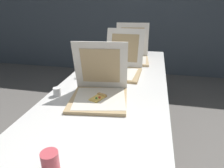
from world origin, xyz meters
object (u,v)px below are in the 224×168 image
object	(u,v)px
table	(114,87)
pizza_box_back	(131,55)
pizza_box_middle	(120,67)
cup_white_mid	(80,74)
cup_printed_front	(50,162)
cup_white_far	(101,63)
pizza_box_front	(99,92)
cup_white_near_left	(57,92)

from	to	relation	value
table	pizza_box_back	xyz separation A→B (m)	(0.06, 0.72, 0.10)
pizza_box_middle	cup_white_mid	bearing A→B (deg)	-146.38
table	pizza_box_middle	size ratio (longest dim) A/B	4.58
pizza_box_back	cup_printed_front	world-z (taller)	pizza_box_back
pizza_box_back	cup_white_mid	size ratio (longest dim) A/B	7.28
cup_printed_front	cup_white_far	bearing A→B (deg)	96.42
pizza_box_middle	cup_printed_front	world-z (taller)	pizza_box_middle
cup_printed_front	table	bearing A→B (deg)	86.37
cup_printed_front	pizza_box_front	bearing A→B (deg)	87.98
pizza_box_middle	cup_white_near_left	bearing A→B (deg)	-119.91
pizza_box_middle	cup_white_near_left	size ratio (longest dim) A/B	8.31
table	cup_printed_front	world-z (taller)	cup_printed_front
pizza_box_middle	cup_white_mid	world-z (taller)	pizza_box_middle
pizza_box_back	pizza_box_front	bearing A→B (deg)	-100.76
pizza_box_middle	pizza_box_back	size ratio (longest dim) A/B	1.14
table	cup_white_mid	distance (m)	0.33
pizza_box_back	cup_printed_front	xyz separation A→B (m)	(-0.12, -1.72, -0.01)
pizza_box_front	cup_white_mid	distance (m)	0.47
pizza_box_back	cup_white_far	bearing A→B (deg)	-138.53
table	cup_white_mid	world-z (taller)	cup_white_mid
pizza_box_middle	cup_white_mid	xyz separation A→B (m)	(-0.33, -0.21, -0.02)
pizza_box_front	cup_white_far	size ratio (longest dim) A/B	6.86
cup_white_near_left	cup_white_far	size ratio (longest dim) A/B	1.00
pizza_box_front	pizza_box_middle	size ratio (longest dim) A/B	0.83
pizza_box_back	cup_white_near_left	bearing A→B (deg)	-116.78
pizza_box_back	cup_printed_front	bearing A→B (deg)	-99.43
table	pizza_box_front	world-z (taller)	pizza_box_front
pizza_box_back	cup_white_mid	bearing A→B (deg)	-124.97
cup_white_near_left	cup_white_mid	distance (m)	0.39
pizza_box_front	pizza_box_middle	xyz separation A→B (m)	(0.05, 0.59, -0.00)
cup_white_near_left	cup_white_far	distance (m)	0.77
cup_printed_front	cup_white_near_left	bearing A→B (deg)	114.28
pizza_box_middle	table	bearing A→B (deg)	-90.80
pizza_box_front	cup_white_mid	size ratio (longest dim) A/B	6.86
cup_white_near_left	cup_white_mid	xyz separation A→B (m)	(0.04, 0.39, 0.00)
table	pizza_box_back	size ratio (longest dim) A/B	5.23
cup_white_near_left	cup_printed_front	size ratio (longest dim) A/B	0.72
cup_white_mid	table	bearing A→B (deg)	-8.12
table	pizza_box_front	xyz separation A→B (m)	(-0.04, -0.34, 0.10)
pizza_box_back	cup_printed_front	size ratio (longest dim) A/B	5.25
pizza_box_back	cup_white_far	distance (m)	0.41
cup_printed_front	cup_white_mid	bearing A→B (deg)	103.86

